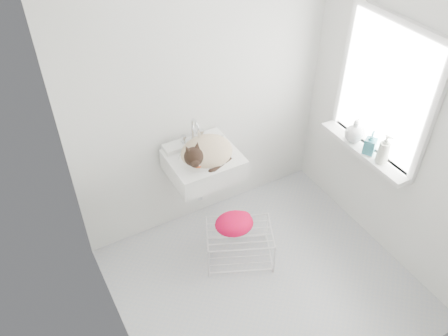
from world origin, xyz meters
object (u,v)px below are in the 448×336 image
cat (206,152)px  sink (203,156)px  wire_rack (239,245)px  bottle_b (368,152)px  bottle_a (380,162)px  bottle_c (352,140)px

cat → sink: bearing=121.0°
cat → wire_rack: cat is taller
bottle_b → bottle_a: bearing=-90.0°
sink → bottle_c: bearing=-19.7°
wire_rack → bottle_c: size_ratio=2.68×
wire_rack → bottle_b: bearing=-10.6°
wire_rack → bottle_c: (1.04, -0.01, 0.70)m
wire_rack → bottle_b: 1.27m
sink → wire_rack: size_ratio=1.05×
bottle_b → bottle_c: bottle_c is taller
bottle_a → bottle_c: size_ratio=1.08×
bottle_b → bottle_c: size_ratio=0.97×
sink → cat: cat is taller
cat → wire_rack: (0.09, -0.38, -0.74)m
sink → cat: 0.05m
bottle_a → bottle_c: (0.00, 0.32, 0.00)m
bottle_a → sink: bearing=147.6°
sink → bottle_c: size_ratio=2.81×
sink → bottle_a: 1.35m
bottle_c → wire_rack: bearing=179.3°
cat → bottle_c: size_ratio=2.33×
bottle_c → bottle_b: bearing=-90.0°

